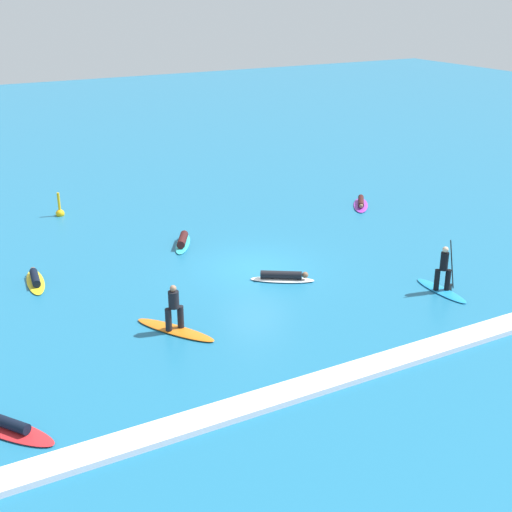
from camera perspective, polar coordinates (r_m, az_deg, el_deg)
name	(u,v)px	position (r m, az deg, el deg)	size (l,w,h in m)	color
ground_plane	(256,268)	(27.65, 0.00, -0.96)	(120.00, 120.00, 0.00)	#1E6B93
surfer_on_orange_board	(175,320)	(22.71, -6.72, -5.25)	(2.10, 2.94, 1.64)	orange
surfer_on_blue_board	(443,279)	(26.25, 15.11, -1.85)	(0.77, 2.50, 2.09)	#1E8CD1
surfer_on_teal_board	(183,241)	(30.14, -6.05, 1.23)	(1.72, 2.43, 0.44)	#33C6CC
surfer_on_red_board	(4,425)	(19.25, -20.07, -12.95)	(2.49, 3.10, 0.38)	red
surfer_on_white_board	(283,277)	(26.41, 2.23, -1.73)	(2.37, 1.82, 0.40)	white
surfer_on_yellow_board	(35,279)	(27.52, -17.73, -1.86)	(0.94, 2.60, 0.38)	yellow
surfer_on_purple_board	(361,203)	(35.72, 8.63, 4.30)	(2.07, 2.45, 0.37)	purple
marker_buoy	(60,212)	(35.11, -15.84, 3.52)	(0.42, 0.42, 1.26)	yellow
wave_crest	(393,360)	(21.32, 11.19, -8.44)	(24.71, 0.90, 0.18)	white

